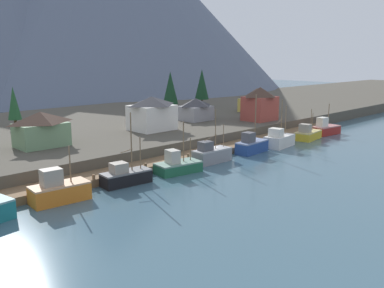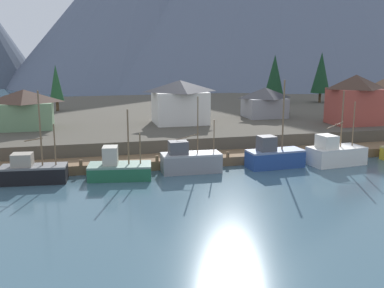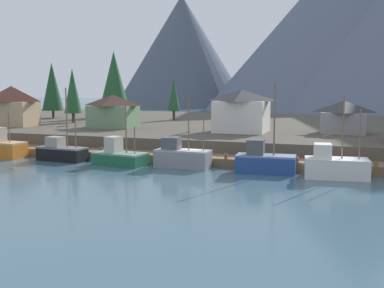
{
  "view_description": "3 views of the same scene",
  "coord_description": "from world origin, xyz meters",
  "px_view_note": "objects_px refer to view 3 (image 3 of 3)",
  "views": [
    {
      "loc": [
        -45.92,
        -43.42,
        15.69
      ],
      "look_at": [
        -1.62,
        1.85,
        2.48
      ],
      "focal_mm": 39.4,
      "sensor_mm": 36.0,
      "label": 1
    },
    {
      "loc": [
        -11.82,
        -47.32,
        12.7
      ],
      "look_at": [
        0.53,
        2.83,
        2.14
      ],
      "focal_mm": 42.89,
      "sensor_mm": 36.0,
      "label": 2
    },
    {
      "loc": [
        18.16,
        -52.52,
        9.58
      ],
      "look_at": [
        -0.75,
        2.17,
        2.28
      ],
      "focal_mm": 45.4,
      "sensor_mm": 36.0,
      "label": 3
    }
  ],
  "objects_px": {
    "fishing_boat_white": "(335,166)",
    "conifer_near_right": "(174,95)",
    "house_tan": "(12,106)",
    "fishing_boat_grey": "(182,157)",
    "fishing_boat_green": "(119,156)",
    "fishing_boat_orange": "(1,147)",
    "conifer_near_left": "(73,91)",
    "house_white": "(242,111)",
    "house_grey": "(344,117)",
    "conifer_mid_right": "(114,80)",
    "fishing_boat_black": "(61,152)",
    "fishing_boat_blue": "(264,161)",
    "conifer_back_left": "(52,87)",
    "house_green": "(113,111)"
  },
  "relations": [
    {
      "from": "fishing_boat_white",
      "to": "conifer_near_right",
      "type": "xyz_separation_m",
      "value": [
        -31.55,
        36.34,
        6.04
      ]
    },
    {
      "from": "fishing_boat_white",
      "to": "house_tan",
      "type": "height_order",
      "value": "house_tan"
    },
    {
      "from": "fishing_boat_grey",
      "to": "fishing_boat_green",
      "type": "bearing_deg",
      "value": -173.63
    },
    {
      "from": "fishing_boat_orange",
      "to": "house_tan",
      "type": "height_order",
      "value": "house_tan"
    },
    {
      "from": "fishing_boat_green",
      "to": "conifer_near_left",
      "type": "bearing_deg",
      "value": 140.3
    },
    {
      "from": "conifer_near_right",
      "to": "house_white",
      "type": "bearing_deg",
      "value": -46.03
    },
    {
      "from": "fishing_boat_white",
      "to": "fishing_boat_orange",
      "type": "bearing_deg",
      "value": 172.37
    },
    {
      "from": "fishing_boat_white",
      "to": "house_tan",
      "type": "xyz_separation_m",
      "value": [
        -52.17,
        15.61,
        4.62
      ]
    },
    {
      "from": "fishing_boat_orange",
      "to": "fishing_boat_white",
      "type": "xyz_separation_m",
      "value": [
        41.59,
        -0.34,
        -0.07
      ]
    },
    {
      "from": "house_grey",
      "to": "conifer_near_left",
      "type": "bearing_deg",
      "value": 175.09
    },
    {
      "from": "fishing_boat_white",
      "to": "conifer_near_right",
      "type": "bearing_deg",
      "value": 123.8
    },
    {
      "from": "house_white",
      "to": "house_tan",
      "type": "distance_m",
      "value": 38.27
    },
    {
      "from": "fishing_boat_white",
      "to": "conifer_mid_right",
      "type": "distance_m",
      "value": 61.4
    },
    {
      "from": "fishing_boat_black",
      "to": "fishing_boat_blue",
      "type": "xyz_separation_m",
      "value": [
        25.36,
        -0.03,
        0.16
      ]
    },
    {
      "from": "fishing_boat_black",
      "to": "fishing_boat_green",
      "type": "relative_size",
      "value": 1.28
    },
    {
      "from": "fishing_boat_orange",
      "to": "conifer_back_left",
      "type": "distance_m",
      "value": 36.72
    },
    {
      "from": "fishing_boat_blue",
      "to": "conifer_near_right",
      "type": "bearing_deg",
      "value": 119.88
    },
    {
      "from": "conifer_back_left",
      "to": "conifer_near_right",
      "type": "bearing_deg",
      "value": 7.48
    },
    {
      "from": "fishing_boat_orange",
      "to": "conifer_near_left",
      "type": "bearing_deg",
      "value": 105.96
    },
    {
      "from": "house_white",
      "to": "fishing_boat_black",
      "type": "bearing_deg",
      "value": -136.57
    },
    {
      "from": "conifer_near_left",
      "to": "conifer_back_left",
      "type": "distance_m",
      "value": 12.88
    },
    {
      "from": "fishing_boat_black",
      "to": "fishing_boat_blue",
      "type": "distance_m",
      "value": 25.36
    },
    {
      "from": "fishing_boat_grey",
      "to": "conifer_mid_right",
      "type": "bearing_deg",
      "value": 128.01
    },
    {
      "from": "house_white",
      "to": "fishing_boat_orange",
      "type": "bearing_deg",
      "value": -147.19
    },
    {
      "from": "fishing_boat_green",
      "to": "house_grey",
      "type": "bearing_deg",
      "value": 49.33
    },
    {
      "from": "fishing_boat_green",
      "to": "fishing_boat_white",
      "type": "height_order",
      "value": "fishing_boat_white"
    },
    {
      "from": "fishing_boat_blue",
      "to": "conifer_mid_right",
      "type": "height_order",
      "value": "conifer_mid_right"
    },
    {
      "from": "fishing_boat_blue",
      "to": "conifer_near_left",
      "type": "xyz_separation_m",
      "value": [
        -39.24,
        24.46,
        6.9
      ]
    },
    {
      "from": "fishing_boat_grey",
      "to": "house_green",
      "type": "height_order",
      "value": "fishing_boat_grey"
    },
    {
      "from": "house_grey",
      "to": "conifer_near_right",
      "type": "height_order",
      "value": "conifer_near_right"
    },
    {
      "from": "fishing_boat_orange",
      "to": "fishing_boat_white",
      "type": "height_order",
      "value": "fishing_boat_white"
    },
    {
      "from": "house_tan",
      "to": "conifer_back_left",
      "type": "bearing_deg",
      "value": 103.8
    },
    {
      "from": "house_green",
      "to": "conifer_back_left",
      "type": "height_order",
      "value": "conifer_back_left"
    },
    {
      "from": "fishing_boat_blue",
      "to": "fishing_boat_white",
      "type": "xyz_separation_m",
      "value": [
        7.26,
        -0.48,
        -0.01
      ]
    },
    {
      "from": "conifer_mid_right",
      "to": "house_grey",
      "type": "bearing_deg",
      "value": -22.1
    },
    {
      "from": "fishing_boat_blue",
      "to": "conifer_back_left",
      "type": "relative_size",
      "value": 0.86
    },
    {
      "from": "fishing_boat_blue",
      "to": "fishing_boat_black",
      "type": "bearing_deg",
      "value": 175.71
    },
    {
      "from": "fishing_boat_orange",
      "to": "house_tan",
      "type": "distance_m",
      "value": 19.12
    },
    {
      "from": "house_grey",
      "to": "fishing_boat_blue",
      "type": "bearing_deg",
      "value": -109.71
    },
    {
      "from": "fishing_boat_grey",
      "to": "conifer_near_right",
      "type": "distance_m",
      "value": 39.07
    },
    {
      "from": "fishing_boat_green",
      "to": "conifer_near_right",
      "type": "relative_size",
      "value": 0.89
    },
    {
      "from": "fishing_boat_blue",
      "to": "house_white",
      "type": "bearing_deg",
      "value": 106.63
    },
    {
      "from": "fishing_boat_grey",
      "to": "house_white",
      "type": "bearing_deg",
      "value": 82.03
    },
    {
      "from": "fishing_boat_green",
      "to": "conifer_near_left",
      "type": "distance_m",
      "value": 34.14
    },
    {
      "from": "conifer_back_left",
      "to": "house_tan",
      "type": "bearing_deg",
      "value": -76.2
    },
    {
      "from": "fishing_boat_orange",
      "to": "house_grey",
      "type": "bearing_deg",
      "value": 30.96
    },
    {
      "from": "conifer_near_right",
      "to": "conifer_back_left",
      "type": "relative_size",
      "value": 0.71
    },
    {
      "from": "house_tan",
      "to": "conifer_back_left",
      "type": "xyz_separation_m",
      "value": [
        -4.29,
        17.46,
        2.96
      ]
    },
    {
      "from": "house_green",
      "to": "conifer_near_left",
      "type": "relative_size",
      "value": 0.77
    },
    {
      "from": "fishing_boat_blue",
      "to": "house_green",
      "type": "xyz_separation_m",
      "value": [
        -27.65,
        17.85,
        3.92
      ]
    }
  ]
}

